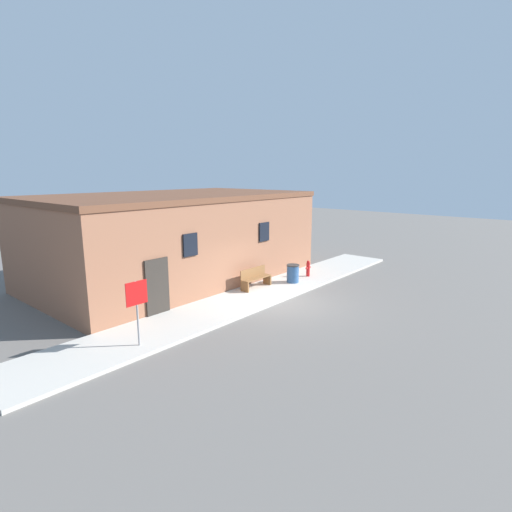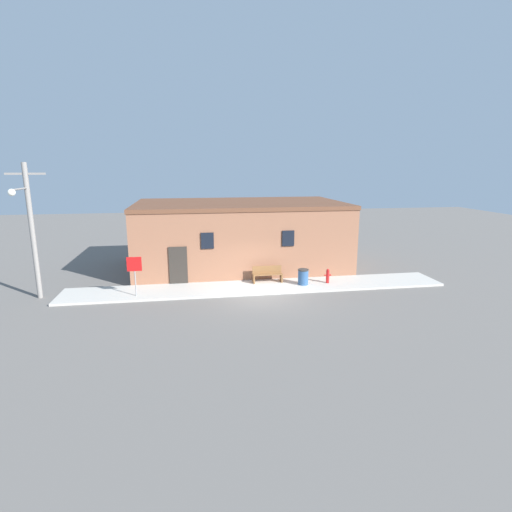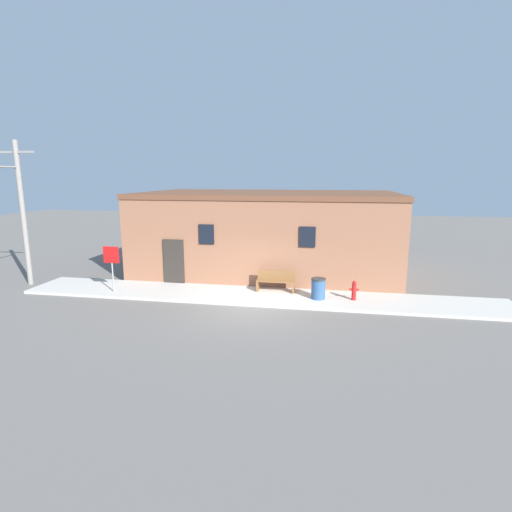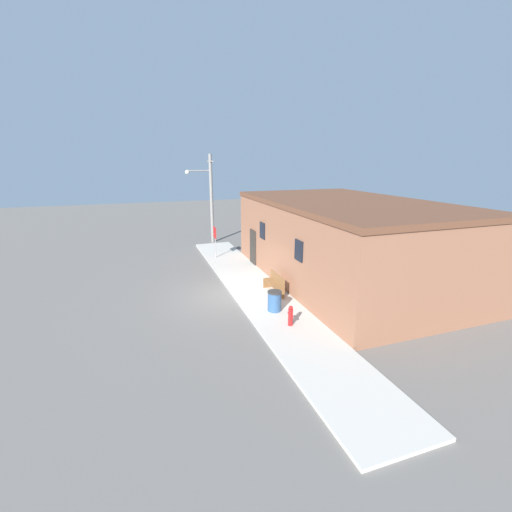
{
  "view_description": "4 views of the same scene",
  "coord_description": "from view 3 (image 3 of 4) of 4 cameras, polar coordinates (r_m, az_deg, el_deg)",
  "views": [
    {
      "loc": [
        -12.66,
        -9.36,
        5.25
      ],
      "look_at": [
        -0.1,
        1.27,
        1.81
      ],
      "focal_mm": 28.0,
      "sensor_mm": 36.0,
      "label": 1
    },
    {
      "loc": [
        -3.48,
        -19.27,
        6.5
      ],
      "look_at": [
        -0.1,
        1.27,
        1.81
      ],
      "focal_mm": 28.0,
      "sensor_mm": 36.0,
      "label": 2
    },
    {
      "loc": [
        2.79,
        -14.83,
        5.1
      ],
      "look_at": [
        -0.1,
        1.27,
        1.81
      ],
      "focal_mm": 28.0,
      "sensor_mm": 36.0,
      "label": 3
    },
    {
      "loc": [
        14.82,
        -3.88,
        6.25
      ],
      "look_at": [
        -0.1,
        1.27,
        1.81
      ],
      "focal_mm": 24.0,
      "sensor_mm": 36.0,
      "label": 4
    }
  ],
  "objects": [
    {
      "name": "brick_building",
      "position": [
        21.6,
        1.78,
        3.47
      ],
      "size": [
        13.18,
        7.7,
        4.26
      ],
      "color": "#8E5B42",
      "rests_on": "ground"
    },
    {
      "name": "fire_hydrant",
      "position": [
        16.78,
        13.83,
        -4.79
      ],
      "size": [
        0.38,
        0.18,
        0.81
      ],
      "color": "red",
      "rests_on": "sidewalk"
    },
    {
      "name": "utility_pole",
      "position": [
        21.39,
        -30.67,
        5.94
      ],
      "size": [
        1.8,
        2.01,
        6.69
      ],
      "color": "gray",
      "rests_on": "ground"
    },
    {
      "name": "sidewalk",
      "position": [
        17.11,
        0.32,
        -5.76
      ],
      "size": [
        20.55,
        2.55,
        0.12
      ],
      "color": "#BCB7AD",
      "rests_on": "ground"
    },
    {
      "name": "trash_bin",
      "position": [
        16.66,
        8.89,
        -4.6
      ],
      "size": [
        0.6,
        0.6,
        0.86
      ],
      "color": "#2D517F",
      "rests_on": "sidewalk"
    },
    {
      "name": "ground_plane",
      "position": [
        15.93,
        -0.47,
        -7.3
      ],
      "size": [
        80.0,
        80.0,
        0.0
      ],
      "primitive_type": "plane",
      "color": "#66605B"
    },
    {
      "name": "bench",
      "position": [
        17.52,
        2.84,
        -3.6
      ],
      "size": [
        1.66,
        0.44,
        0.91
      ],
      "color": "brown",
      "rests_on": "sidewalk"
    },
    {
      "name": "stop_sign",
      "position": [
        18.3,
        -19.94,
        -0.55
      ],
      "size": [
        0.72,
        0.06,
        2.01
      ],
      "color": "gray",
      "rests_on": "sidewalk"
    }
  ]
}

